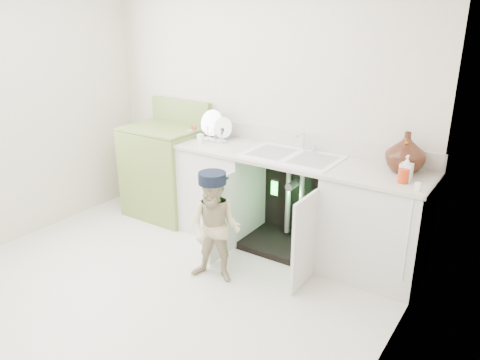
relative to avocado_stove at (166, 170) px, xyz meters
name	(u,v)px	position (x,y,z in m)	size (l,w,h in m)	color
ground	(157,288)	(0.94, -1.18, -0.50)	(3.50, 3.50, 0.00)	beige
room_shell	(147,139)	(0.94, -1.18, 0.75)	(6.00, 5.50, 1.26)	beige
counter_run	(293,201)	(1.52, 0.03, -0.03)	(2.44, 1.02, 1.22)	silver
avocado_stove	(166,170)	(0.00, 0.00, 0.00)	(0.78, 0.65, 1.21)	olive
repair_worker	(215,228)	(1.25, -0.80, -0.03)	(0.57, 0.71, 0.93)	tan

